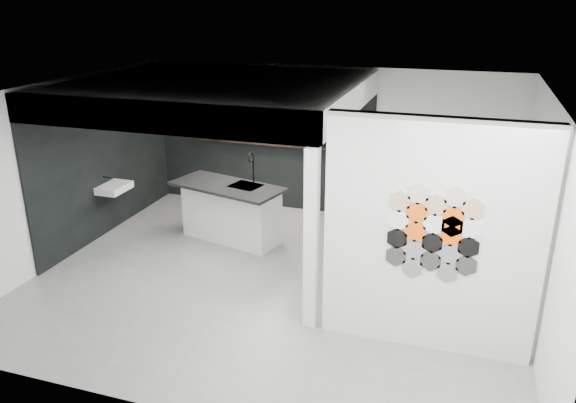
{
  "coord_description": "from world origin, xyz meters",
  "views": [
    {
      "loc": [
        2.48,
        -7.04,
        3.99
      ],
      "look_at": [
        0.1,
        0.3,
        1.15
      ],
      "focal_mm": 35.0,
      "sensor_mm": 36.0,
      "label": 1
    }
  ],
  "objects_px": {
    "wall_basin": "(114,188)",
    "stockpot": "(218,134)",
    "glass_vase": "(333,144)",
    "kitchen_island": "(231,211)",
    "kettle": "(317,142)",
    "partition_panel": "(431,238)",
    "utensil_cup": "(216,136)",
    "glass_bowl": "(333,146)",
    "bottle_dark": "(263,138)"
  },
  "relations": [
    {
      "from": "kitchen_island",
      "to": "glass_bowl",
      "type": "bearing_deg",
      "value": 65.48
    },
    {
      "from": "glass_vase",
      "to": "utensil_cup",
      "type": "bearing_deg",
      "value": 180.0
    },
    {
      "from": "partition_panel",
      "to": "glass_vase",
      "type": "bearing_deg",
      "value": 118.23
    },
    {
      "from": "glass_bowl",
      "to": "bottle_dark",
      "type": "xyz_separation_m",
      "value": [
        -1.39,
        0.0,
        0.03
      ]
    },
    {
      "from": "partition_panel",
      "to": "kettle",
      "type": "xyz_separation_m",
      "value": [
        -2.39,
        3.87,
        0.01
      ]
    },
    {
      "from": "glass_bowl",
      "to": "bottle_dark",
      "type": "distance_m",
      "value": 1.39
    },
    {
      "from": "partition_panel",
      "to": "utensil_cup",
      "type": "xyz_separation_m",
      "value": [
        -4.45,
        3.87,
        -0.03
      ]
    },
    {
      "from": "partition_panel",
      "to": "wall_basin",
      "type": "distance_m",
      "value": 5.78
    },
    {
      "from": "partition_panel",
      "to": "kitchen_island",
      "type": "height_order",
      "value": "partition_panel"
    },
    {
      "from": "partition_panel",
      "to": "utensil_cup",
      "type": "relative_size",
      "value": 29.86
    },
    {
      "from": "kitchen_island",
      "to": "kettle",
      "type": "relative_size",
      "value": 10.25
    },
    {
      "from": "partition_panel",
      "to": "wall_basin",
      "type": "xyz_separation_m",
      "value": [
        -5.46,
        1.8,
        -0.55
      ]
    },
    {
      "from": "wall_basin",
      "to": "stockpot",
      "type": "height_order",
      "value": "stockpot"
    },
    {
      "from": "utensil_cup",
      "to": "glass_vase",
      "type": "bearing_deg",
      "value": 0.0
    },
    {
      "from": "stockpot",
      "to": "utensil_cup",
      "type": "bearing_deg",
      "value": 180.0
    },
    {
      "from": "kitchen_island",
      "to": "glass_vase",
      "type": "relative_size",
      "value": 14.04
    },
    {
      "from": "wall_basin",
      "to": "glass_bowl",
      "type": "height_order",
      "value": "glass_bowl"
    },
    {
      "from": "kitchen_island",
      "to": "bottle_dark",
      "type": "relative_size",
      "value": 13.5
    },
    {
      "from": "partition_panel",
      "to": "bottle_dark",
      "type": "height_order",
      "value": "partition_panel"
    },
    {
      "from": "kettle",
      "to": "glass_vase",
      "type": "height_order",
      "value": "kettle"
    },
    {
      "from": "glass_vase",
      "to": "wall_basin",
      "type": "bearing_deg",
      "value": -148.65
    },
    {
      "from": "partition_panel",
      "to": "glass_bowl",
      "type": "height_order",
      "value": "partition_panel"
    },
    {
      "from": "stockpot",
      "to": "glass_vase",
      "type": "distance_m",
      "value": 2.33
    },
    {
      "from": "partition_panel",
      "to": "kitchen_island",
      "type": "bearing_deg",
      "value": 147.64
    },
    {
      "from": "glass_vase",
      "to": "utensil_cup",
      "type": "relative_size",
      "value": 1.57
    },
    {
      "from": "kitchen_island",
      "to": "kettle",
      "type": "height_order",
      "value": "kitchen_island"
    },
    {
      "from": "stockpot",
      "to": "glass_vase",
      "type": "relative_size",
      "value": 1.52
    },
    {
      "from": "glass_vase",
      "to": "stockpot",
      "type": "bearing_deg",
      "value": 180.0
    },
    {
      "from": "glass_bowl",
      "to": "utensil_cup",
      "type": "distance_m",
      "value": 2.38
    },
    {
      "from": "stockpot",
      "to": "kettle",
      "type": "xyz_separation_m",
      "value": [
        2.02,
        0.0,
        -0.01
      ]
    },
    {
      "from": "partition_panel",
      "to": "kettle",
      "type": "distance_m",
      "value": 4.54
    },
    {
      "from": "kettle",
      "to": "utensil_cup",
      "type": "bearing_deg",
      "value": 158.52
    },
    {
      "from": "glass_vase",
      "to": "partition_panel",
      "type": "bearing_deg",
      "value": -61.77
    },
    {
      "from": "glass_bowl",
      "to": "partition_panel",
      "type": "bearing_deg",
      "value": -61.77
    },
    {
      "from": "glass_vase",
      "to": "utensil_cup",
      "type": "distance_m",
      "value": 2.38
    },
    {
      "from": "kettle",
      "to": "wall_basin",
      "type": "bearing_deg",
      "value": -167.63
    },
    {
      "from": "stockpot",
      "to": "glass_vase",
      "type": "height_order",
      "value": "stockpot"
    },
    {
      "from": "glass_bowl",
      "to": "glass_vase",
      "type": "relative_size",
      "value": 0.83
    },
    {
      "from": "wall_basin",
      "to": "bottle_dark",
      "type": "distance_m",
      "value": 2.93
    },
    {
      "from": "partition_panel",
      "to": "bottle_dark",
      "type": "relative_size",
      "value": 18.32
    },
    {
      "from": "wall_basin",
      "to": "glass_vase",
      "type": "bearing_deg",
      "value": 31.35
    },
    {
      "from": "stockpot",
      "to": "utensil_cup",
      "type": "distance_m",
      "value": 0.06
    },
    {
      "from": "glass_vase",
      "to": "utensil_cup",
      "type": "height_order",
      "value": "glass_vase"
    },
    {
      "from": "partition_panel",
      "to": "glass_bowl",
      "type": "xyz_separation_m",
      "value": [
        -2.08,
        3.87,
        -0.04
      ]
    },
    {
      "from": "kettle",
      "to": "glass_vase",
      "type": "bearing_deg",
      "value": -21.48
    },
    {
      "from": "wall_basin",
      "to": "glass_bowl",
      "type": "relative_size",
      "value": 4.89
    },
    {
      "from": "wall_basin",
      "to": "kettle",
      "type": "bearing_deg",
      "value": 33.85
    },
    {
      "from": "bottle_dark",
      "to": "glass_vase",
      "type": "bearing_deg",
      "value": 0.0
    },
    {
      "from": "stockpot",
      "to": "glass_bowl",
      "type": "bearing_deg",
      "value": 0.0
    },
    {
      "from": "partition_panel",
      "to": "glass_bowl",
      "type": "distance_m",
      "value": 4.39
    }
  ]
}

